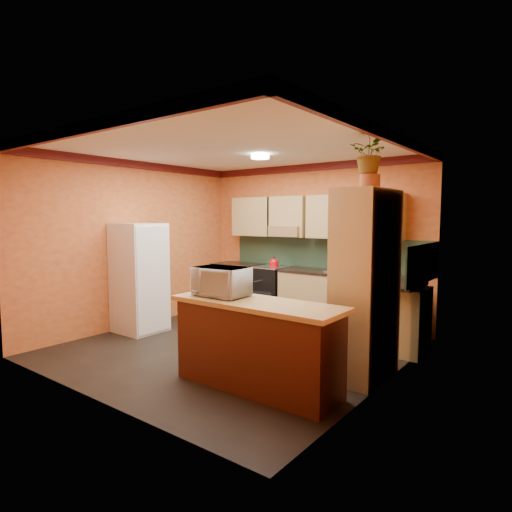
{
  "coord_description": "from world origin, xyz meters",
  "views": [
    {
      "loc": [
        3.71,
        -4.38,
        1.8
      ],
      "look_at": [
        0.04,
        0.45,
        1.24
      ],
      "focal_mm": 30.0,
      "sensor_mm": 36.0,
      "label": 1
    }
  ],
  "objects_px": {
    "fridge": "(139,278)",
    "breakfast_bar": "(257,347)",
    "pantry": "(366,285)",
    "base_cabinets_back": "(301,297)",
    "stove": "(271,292)",
    "microwave": "(221,282)"
  },
  "relations": [
    {
      "from": "fridge",
      "to": "microwave",
      "type": "xyz_separation_m",
      "value": [
        2.34,
        -0.7,
        0.24
      ]
    },
    {
      "from": "base_cabinets_back",
      "to": "breakfast_bar",
      "type": "distance_m",
      "value": 2.93
    },
    {
      "from": "stove",
      "to": "fridge",
      "type": "relative_size",
      "value": 0.54
    },
    {
      "from": "stove",
      "to": "breakfast_bar",
      "type": "height_order",
      "value": "stove"
    },
    {
      "from": "microwave",
      "to": "breakfast_bar",
      "type": "bearing_deg",
      "value": -3.02
    },
    {
      "from": "stove",
      "to": "breakfast_bar",
      "type": "xyz_separation_m",
      "value": [
        1.73,
        -2.71,
        -0.02
      ]
    },
    {
      "from": "stove",
      "to": "fridge",
      "type": "bearing_deg",
      "value": -118.68
    },
    {
      "from": "pantry",
      "to": "microwave",
      "type": "relative_size",
      "value": 3.63
    },
    {
      "from": "fridge",
      "to": "breakfast_bar",
      "type": "bearing_deg",
      "value": -13.8
    },
    {
      "from": "breakfast_bar",
      "to": "microwave",
      "type": "xyz_separation_m",
      "value": [
        -0.49,
        0.0,
        0.65
      ]
    },
    {
      "from": "stove",
      "to": "breakfast_bar",
      "type": "relative_size",
      "value": 0.51
    },
    {
      "from": "stove",
      "to": "fridge",
      "type": "xyz_separation_m",
      "value": [
        -1.1,
        -2.01,
        0.39
      ]
    },
    {
      "from": "stove",
      "to": "pantry",
      "type": "relative_size",
      "value": 0.43
    },
    {
      "from": "base_cabinets_back",
      "to": "pantry",
      "type": "height_order",
      "value": "pantry"
    },
    {
      "from": "base_cabinets_back",
      "to": "microwave",
      "type": "distance_m",
      "value": 2.85
    },
    {
      "from": "base_cabinets_back",
      "to": "breakfast_bar",
      "type": "height_order",
      "value": "same"
    },
    {
      "from": "base_cabinets_back",
      "to": "breakfast_bar",
      "type": "xyz_separation_m",
      "value": [
        1.1,
        -2.71,
        0.0
      ]
    },
    {
      "from": "stove",
      "to": "microwave",
      "type": "distance_m",
      "value": 3.05
    },
    {
      "from": "fridge",
      "to": "pantry",
      "type": "xyz_separation_m",
      "value": [
        3.6,
        0.29,
        0.2
      ]
    },
    {
      "from": "base_cabinets_back",
      "to": "pantry",
      "type": "xyz_separation_m",
      "value": [
        1.87,
        -1.72,
        0.61
      ]
    },
    {
      "from": "pantry",
      "to": "breakfast_bar",
      "type": "distance_m",
      "value": 1.39
    },
    {
      "from": "pantry",
      "to": "base_cabinets_back",
      "type": "bearing_deg",
      "value": 137.37
    }
  ]
}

